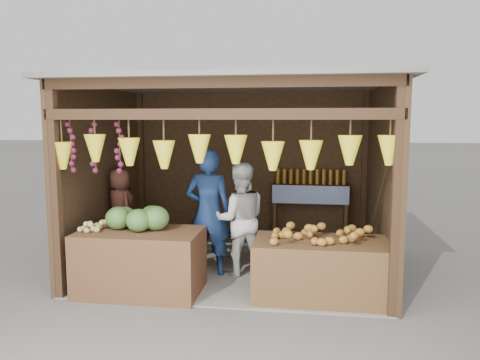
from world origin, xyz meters
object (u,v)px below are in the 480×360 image
counter_right (324,270)px  woman_standing (240,219)px  counter_left (140,262)px  man_standing (209,212)px  vendor_seated (120,207)px

counter_right → woman_standing: size_ratio=1.06×
counter_left → man_standing: 1.16m
vendor_seated → counter_left: bearing=163.8°
counter_right → man_standing: bearing=156.3°
counter_right → vendor_seated: bearing=160.9°
counter_right → man_standing: size_ratio=0.95×
counter_left → counter_right: counter_left is taller
counter_left → woman_standing: bearing=36.8°
counter_left → woman_standing: (1.13, 0.84, 0.39)m
counter_left → man_standing: bearing=48.4°
man_standing → counter_right: bearing=155.8°
counter_right → woman_standing: woman_standing is taller
man_standing → vendor_seated: bearing=-14.3°
man_standing → woman_standing: man_standing is taller
woman_standing → vendor_seated: size_ratio=1.34×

